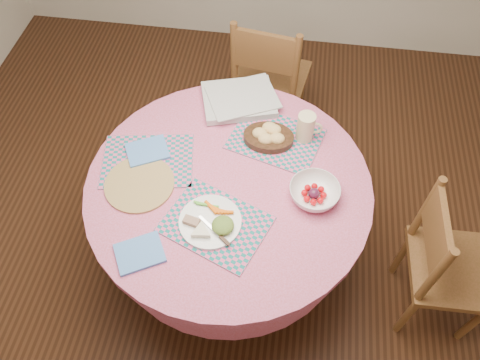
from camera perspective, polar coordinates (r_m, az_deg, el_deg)
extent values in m
plane|color=#331C0F|center=(2.66, -1.08, -9.72)|extent=(4.00, 4.00, 0.00)
cylinder|color=#CF608F|center=(2.03, -1.40, -0.66)|extent=(1.24, 1.24, 0.04)
cone|color=#CF608F|center=(2.17, -1.31, -3.23)|extent=(1.24, 1.24, 0.30)
cylinder|color=black|center=(2.46, -1.16, -7.48)|extent=(0.14, 0.14, 0.44)
cylinder|color=black|center=(2.63, -1.09, -9.43)|extent=(0.56, 0.56, 0.06)
cube|color=brown|center=(2.39, 24.37, -9.83)|extent=(0.39, 0.41, 0.04)
cylinder|color=brown|center=(2.56, 26.61, -15.26)|extent=(0.04, 0.04, 0.41)
cylinder|color=brown|center=(2.69, 25.54, -8.79)|extent=(0.04, 0.04, 0.41)
cylinder|color=brown|center=(2.46, 19.75, -15.20)|extent=(0.04, 0.04, 0.41)
cylinder|color=brown|center=(2.59, 19.15, -8.47)|extent=(0.04, 0.04, 0.41)
cylinder|color=brown|center=(2.08, 22.59, -10.87)|extent=(0.04, 0.04, 0.45)
cylinder|color=brown|center=(2.23, 21.65, -3.30)|extent=(0.04, 0.04, 0.45)
cube|color=brown|center=(2.08, 22.86, -5.73)|extent=(0.04, 0.33, 0.22)
cube|color=brown|center=(2.93, 3.77, 12.30)|extent=(0.48, 0.47, 0.04)
cylinder|color=brown|center=(3.17, 7.44, 10.57)|extent=(0.04, 0.04, 0.43)
cylinder|color=brown|center=(3.23, 1.31, 11.94)|extent=(0.04, 0.04, 0.43)
cylinder|color=brown|center=(2.95, 5.98, 6.39)|extent=(0.04, 0.04, 0.43)
cylinder|color=brown|center=(3.00, -0.52, 7.91)|extent=(0.04, 0.04, 0.43)
cylinder|color=brown|center=(2.61, 6.75, 12.85)|extent=(0.04, 0.04, 0.48)
cylinder|color=brown|center=(2.67, -0.72, 14.42)|extent=(0.04, 0.04, 0.48)
cube|color=brown|center=(2.57, 3.07, 15.30)|extent=(0.35, 0.08, 0.23)
cube|color=#136D6B|center=(1.90, -2.99, -5.37)|extent=(0.48, 0.43, 0.01)
cube|color=#136D6B|center=(2.12, -11.18, 2.31)|extent=(0.45, 0.36, 0.01)
cube|color=#136D6B|center=(2.17, 4.36, 5.03)|extent=(0.47, 0.40, 0.01)
cylinder|color=#9C7A43|center=(2.05, -12.15, -0.47)|extent=(0.30, 0.30, 0.01)
cube|color=#4F82CB|center=(1.87, -12.13, -8.71)|extent=(0.23, 0.21, 0.01)
cube|color=#4F82CB|center=(2.14, -11.22, 3.48)|extent=(0.22, 0.21, 0.01)
cylinder|color=white|center=(1.90, -3.65, -5.09)|extent=(0.25, 0.25, 0.01)
ellipsoid|color=#36571E|center=(1.86, -1.93, -5.19)|extent=(0.11, 0.11, 0.04)
cylinder|color=beige|center=(1.85, -4.36, -6.46)|extent=(0.10, 0.10, 0.02)
cube|color=#885E4E|center=(1.87, -5.84, -5.45)|extent=(0.07, 0.05, 0.02)
cube|color=silver|center=(1.87, -3.23, -5.78)|extent=(0.13, 0.10, 0.00)
cylinder|color=black|center=(2.14, 3.49, 5.18)|extent=(0.23, 0.23, 0.03)
ellipsoid|color=#FDD681|center=(2.12, 2.46, 5.93)|extent=(0.07, 0.06, 0.05)
ellipsoid|color=#FDD681|center=(2.14, 4.17, 6.34)|extent=(0.07, 0.06, 0.05)
ellipsoid|color=#FDD681|center=(2.10, 4.57, 5.28)|extent=(0.07, 0.06, 0.05)
ellipsoid|color=#FDD681|center=(2.10, 3.18, 5.23)|extent=(0.07, 0.06, 0.05)
ellipsoid|color=#FDD681|center=(2.14, 3.66, 6.60)|extent=(0.07, 0.06, 0.05)
cylinder|color=beige|center=(2.13, 7.99, 6.42)|extent=(0.08, 0.08, 0.14)
torus|color=beige|center=(2.13, 9.15, 6.27)|extent=(0.07, 0.01, 0.07)
imported|color=white|center=(1.97, 9.04, -1.54)|extent=(0.27, 0.27, 0.07)
sphere|color=red|center=(1.98, 10.15, -1.83)|extent=(0.03, 0.03, 0.03)
sphere|color=red|center=(1.99, 9.85, -1.13)|extent=(0.03, 0.03, 0.03)
sphere|color=red|center=(2.00, 9.06, -0.76)|extent=(0.03, 0.03, 0.03)
sphere|color=red|center=(1.99, 8.24, -0.94)|extent=(0.03, 0.03, 0.03)
sphere|color=red|center=(1.97, 7.85, -1.56)|extent=(0.03, 0.03, 0.03)
sphere|color=red|center=(1.96, 8.14, -2.28)|extent=(0.03, 0.03, 0.03)
sphere|color=red|center=(1.95, 8.94, -2.66)|extent=(0.03, 0.03, 0.03)
sphere|color=red|center=(1.96, 9.78, -2.47)|extent=(0.03, 0.03, 0.03)
sphere|color=#46142E|center=(1.97, 9.01, -1.65)|extent=(0.05, 0.05, 0.05)
cube|color=silver|center=(2.31, -0.17, 9.77)|extent=(0.40, 0.36, 0.03)
cube|color=silver|center=(2.29, 0.33, 10.10)|extent=(0.40, 0.36, 0.01)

